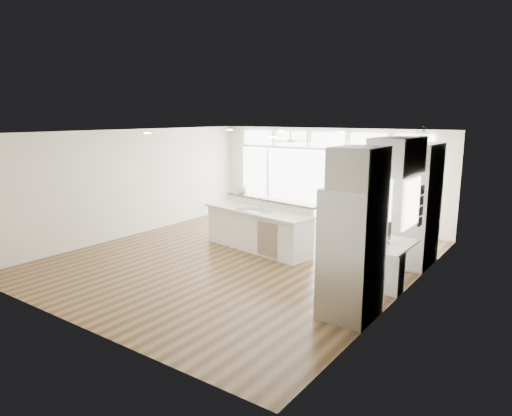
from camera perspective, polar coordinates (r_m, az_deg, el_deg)
The scene contains 24 objects.
floor at distance 9.97m, azimuth -1.80°, elevation -6.30°, with size 7.00×8.00×0.02m, color #3E2713.
ceiling at distance 9.50m, azimuth -1.90°, elevation 9.46°, with size 7.00×8.00×0.02m, color silver.
wall_back at distance 13.01m, azimuth 8.89°, elevation 3.91°, with size 7.00×0.04×2.70m, color beige.
wall_front at distance 6.97m, azimuth -22.22°, elevation -3.37°, with size 7.00×0.04×2.70m, color beige.
wall_left at distance 12.06m, azimuth -15.23°, elevation 3.05°, with size 0.04×8.00×2.70m, color beige.
wall_right at distance 8.06m, azimuth 18.39°, elevation -1.17°, with size 0.04×8.00×2.70m, color beige.
glass_wall at distance 13.00m, azimuth 8.73°, elevation 2.57°, with size 5.80×0.06×2.08m, color white.
transom_row at distance 12.87m, azimuth 8.91°, elevation 8.43°, with size 5.90×0.06×0.40m, color white.
desk_window at distance 8.31m, azimuth 18.83°, elevation 0.59°, with size 0.04×0.85×0.85m, color white.
ceiling_fan at distance 12.11m, azimuth 4.34°, elevation 8.83°, with size 1.16×1.16×0.32m, color silver.
recessed_lights at distance 9.66m, azimuth -1.17°, elevation 9.38°, with size 3.40×3.00×0.02m, color white.
oven_cabinet at distance 9.86m, azimuth 19.64°, elevation 0.39°, with size 0.64×1.20×2.50m, color white.
desk_nook at distance 8.69m, azimuth 16.24°, elevation -6.76°, with size 0.72×1.30×0.76m, color white.
upper_cabinets at distance 8.29m, azimuth 17.26°, elevation 6.25°, with size 0.64×1.30×0.64m, color white.
refrigerator at distance 7.04m, azimuth 11.87°, elevation -5.55°, with size 0.76×0.90×2.00m, color #B1B2B6.
fridge_cabinet at distance 6.76m, azimuth 12.78°, elevation 4.98°, with size 0.64×0.90×0.60m, color white.
framed_photos at distance 8.93m, azimuth 19.92°, elevation 0.25°, with size 0.06×0.22×0.80m, color black.
kitchen_island at distance 10.44m, azimuth 0.21°, elevation -2.19°, with size 2.85×1.07×1.13m, color white.
rug at distance 9.60m, azimuth 15.26°, elevation -7.32°, with size 0.87×0.63×0.01m, color #372511.
office_chair at distance 9.15m, azimuth 13.28°, elevation -4.58°, with size 0.57×0.53×1.10m, color black.
fishbowl at distance 11.25m, azimuth -1.77°, elevation 2.31°, with size 0.22×0.22×0.22m, color silver.
monitor at distance 8.56m, azimuth 15.95°, elevation -3.03°, with size 0.08×0.47×0.39m, color black.
keyboard at distance 8.66m, azimuth 14.82°, elevation -4.07°, with size 0.13×0.34×0.02m, color white.
potted_plant at distance 9.71m, azimuth 20.19°, elevation 8.39°, with size 0.30×0.33×0.26m, color #2A5B27.
Camera 1 is at (5.75, -7.55, 3.03)m, focal length 32.00 mm.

